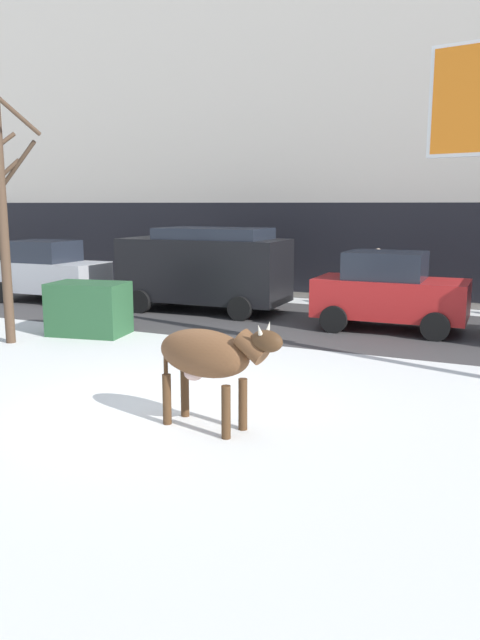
{
  "coord_description": "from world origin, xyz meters",
  "views": [
    {
      "loc": [
        4.72,
        -7.47,
        2.97
      ],
      "look_at": [
        0.41,
        1.68,
        1.1
      ],
      "focal_mm": 35.45,
      "sensor_mm": 36.0,
      "label": 1
    }
  ],
  "objects_px": {
    "dumpster": "(89,309)",
    "pedestrian_near_billboard": "(146,267)",
    "car_red_hatchback": "(389,291)",
    "bare_tree_right_lot": "(4,211)",
    "car_silver_hatchback": "(48,271)",
    "cow_brown": "(208,356)",
    "car_black_van": "(205,267)",
    "pedestrian_by_cars": "(377,278)"
  },
  "relations": [
    {
      "from": "car_silver_hatchback",
      "to": "dumpster",
      "type": "height_order",
      "value": "car_silver_hatchback"
    },
    {
      "from": "car_red_hatchback",
      "to": "bare_tree_right_lot",
      "type": "distance_m",
      "value": 8.81
    },
    {
      "from": "bare_tree_right_lot",
      "to": "pedestrian_by_cars",
      "type": "bearing_deg",
      "value": 51.59
    },
    {
      "from": "car_silver_hatchback",
      "to": "dumpster",
      "type": "distance_m",
      "value": 5.61
    },
    {
      "from": "cow_brown",
      "to": "car_black_van",
      "type": "relative_size",
      "value": 0.41
    },
    {
      "from": "car_black_van",
      "to": "car_red_hatchback",
      "type": "height_order",
      "value": "car_black_van"
    },
    {
      "from": "cow_brown",
      "to": "dumpster",
      "type": "bearing_deg",
      "value": 141.44
    },
    {
      "from": "cow_brown",
      "to": "bare_tree_right_lot",
      "type": "xyz_separation_m",
      "value": [
        -6.38,
        2.89,
        1.83
      ]
    },
    {
      "from": "car_black_van",
      "to": "pedestrian_by_cars",
      "type": "height_order",
      "value": "car_black_van"
    },
    {
      "from": "pedestrian_near_billboard",
      "to": "car_black_van",
      "type": "bearing_deg",
      "value": -34.25
    },
    {
      "from": "car_black_van",
      "to": "dumpster",
      "type": "xyz_separation_m",
      "value": [
        -0.9,
        -3.93,
        -0.64
      ]
    },
    {
      "from": "car_red_hatchback",
      "to": "dumpster",
      "type": "xyz_separation_m",
      "value": [
        -6.11,
        -3.46,
        -0.33
      ]
    },
    {
      "from": "car_silver_hatchback",
      "to": "pedestrian_near_billboard",
      "type": "relative_size",
      "value": 2.06
    },
    {
      "from": "cow_brown",
      "to": "pedestrian_near_billboard",
      "type": "xyz_separation_m",
      "value": [
        -8.03,
        10.63,
        -0.11
      ]
    },
    {
      "from": "pedestrian_by_cars",
      "to": "dumpster",
      "type": "height_order",
      "value": "pedestrian_by_cars"
    },
    {
      "from": "pedestrian_near_billboard",
      "to": "cow_brown",
      "type": "bearing_deg",
      "value": -52.94
    },
    {
      "from": "dumpster",
      "to": "car_red_hatchback",
      "type": "bearing_deg",
      "value": 29.53
    },
    {
      "from": "cow_brown",
      "to": "car_red_hatchback",
      "type": "height_order",
      "value": "car_red_hatchback"
    },
    {
      "from": "pedestrian_by_cars",
      "to": "bare_tree_right_lot",
      "type": "bearing_deg",
      "value": -128.41
    },
    {
      "from": "car_black_van",
      "to": "pedestrian_by_cars",
      "type": "relative_size",
      "value": 2.7
    },
    {
      "from": "pedestrian_near_billboard",
      "to": "dumpster",
      "type": "distance_m",
      "value": 6.88
    },
    {
      "from": "car_red_hatchback",
      "to": "car_silver_hatchback",
      "type": "bearing_deg",
      "value": 179.6
    },
    {
      "from": "car_red_hatchback",
      "to": "pedestrian_by_cars",
      "type": "relative_size",
      "value": 2.06
    },
    {
      "from": "car_silver_hatchback",
      "to": "bare_tree_right_lot",
      "type": "relative_size",
      "value": 0.69
    },
    {
      "from": "car_red_hatchback",
      "to": "cow_brown",
      "type": "bearing_deg",
      "value": -95.35
    },
    {
      "from": "car_black_van",
      "to": "pedestrian_near_billboard",
      "type": "relative_size",
      "value": 2.7
    },
    {
      "from": "car_red_hatchback",
      "to": "bare_tree_right_lot",
      "type": "relative_size",
      "value": 0.69
    },
    {
      "from": "pedestrian_near_billboard",
      "to": "pedestrian_by_cars",
      "type": "relative_size",
      "value": 1.0
    },
    {
      "from": "pedestrian_by_cars",
      "to": "pedestrian_near_billboard",
      "type": "bearing_deg",
      "value": 180.0
    },
    {
      "from": "car_black_van",
      "to": "dumpster",
      "type": "relative_size",
      "value": 2.74
    },
    {
      "from": "dumpster",
      "to": "pedestrian_near_billboard",
      "type": "bearing_deg",
      "value": 112.66
    },
    {
      "from": "car_red_hatchback",
      "to": "bare_tree_right_lot",
      "type": "xyz_separation_m",
      "value": [
        -7.1,
        -4.86,
        1.89
      ]
    },
    {
      "from": "cow_brown",
      "to": "dumpster",
      "type": "relative_size",
      "value": 1.14
    },
    {
      "from": "pedestrian_near_billboard",
      "to": "bare_tree_right_lot",
      "type": "height_order",
      "value": "bare_tree_right_lot"
    },
    {
      "from": "bare_tree_right_lot",
      "to": "dumpster",
      "type": "xyz_separation_m",
      "value": [
        0.99,
        1.4,
        -2.22
      ]
    },
    {
      "from": "car_silver_hatchback",
      "to": "car_red_hatchback",
      "type": "xyz_separation_m",
      "value": [
        10.45,
        -0.07,
        0.0
      ]
    },
    {
      "from": "pedestrian_by_cars",
      "to": "dumpster",
      "type": "distance_m",
      "value": 8.17
    },
    {
      "from": "car_red_hatchback",
      "to": "dumpster",
      "type": "relative_size",
      "value": 2.09
    },
    {
      "from": "car_silver_hatchback",
      "to": "bare_tree_right_lot",
      "type": "bearing_deg",
      "value": -55.81
    },
    {
      "from": "cow_brown",
      "to": "bare_tree_right_lot",
      "type": "relative_size",
      "value": 0.37
    },
    {
      "from": "pedestrian_near_billboard",
      "to": "pedestrian_by_cars",
      "type": "xyz_separation_m",
      "value": [
        7.79,
        0.0,
        0.0
      ]
    },
    {
      "from": "car_silver_hatchback",
      "to": "pedestrian_near_billboard",
      "type": "height_order",
      "value": "car_silver_hatchback"
    }
  ]
}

